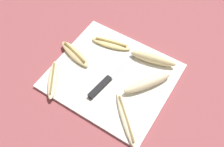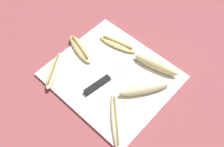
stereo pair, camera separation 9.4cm
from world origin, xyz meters
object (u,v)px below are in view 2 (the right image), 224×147
banana_spotted_left (80,49)px  banana_bright_far (116,121)px  knife (103,82)px  banana_cream_curved (54,70)px  banana_ripe_center (156,65)px  banana_golden_short (118,44)px  banana_pale_long (145,88)px

banana_spotted_left → banana_bright_far: banana_spotted_left is taller
knife → banana_cream_curved: (-0.16, -0.09, 0.00)m
banana_ripe_center → banana_cream_curved: bearing=-134.5°
banana_cream_curved → banana_spotted_left: bearing=91.4°
knife → banana_golden_short: size_ratio=1.51×
knife → banana_spotted_left: banana_spotted_left is taller
banana_ripe_center → banana_bright_far: banana_ripe_center is taller
banana_ripe_center → banana_bright_far: (0.04, -0.25, -0.01)m
knife → banana_cream_curved: size_ratio=1.61×
banana_ripe_center → banana_cream_curved: (-0.26, -0.26, -0.01)m
banana_spotted_left → banana_pale_long: (0.29, 0.03, 0.01)m
banana_ripe_center → banana_cream_curved: banana_ripe_center is taller
knife → banana_pale_long: size_ratio=1.44×
banana_cream_curved → banana_pale_long: 0.33m
banana_golden_short → banana_cream_curved: 0.26m
banana_ripe_center → banana_pale_long: (0.03, -0.10, -0.00)m
banana_bright_far → banana_golden_short: bearing=131.3°
banana_ripe_center → banana_spotted_left: 0.29m
knife → banana_golden_short: banana_golden_short is taller
knife → banana_spotted_left: bearing=173.3°
banana_golden_short → banana_pale_long: size_ratio=0.95×
banana_golden_short → banana_spotted_left: banana_spotted_left is taller
banana_ripe_center → banana_bright_far: bearing=-81.9°
knife → banana_cream_curved: banana_cream_curved is taller
banana_ripe_center → banana_golden_short: size_ratio=1.06×
banana_pale_long → banana_golden_short: bearing=156.6°
banana_golden_short → banana_cream_curved: bearing=-108.9°
knife → banana_golden_short: 0.18m
banana_ripe_center → banana_pale_long: bearing=-73.2°
knife → banana_pale_long: (0.13, 0.07, 0.01)m
banana_golden_short → banana_pale_long: (0.20, -0.09, 0.01)m
banana_ripe_center → banana_spotted_left: size_ratio=1.08×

